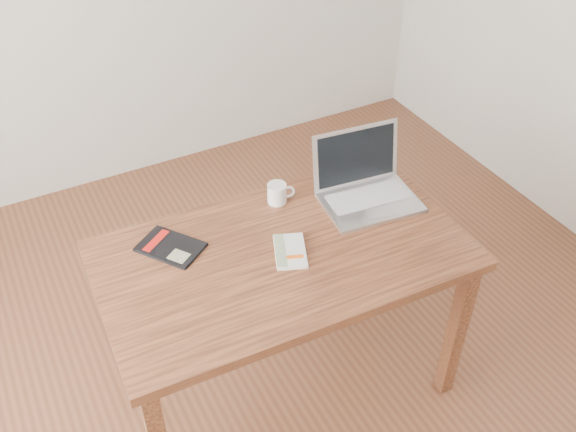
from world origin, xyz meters
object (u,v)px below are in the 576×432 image
laptop (365,186)px  desk (284,270)px  black_guidebook (170,247)px  coffee_mug (278,193)px  white_guidebook (290,251)px

laptop → desk: bearing=-156.5°
desk → black_guidebook: black_guidebook is taller
coffee_mug → white_guidebook: bearing=-92.4°
black_guidebook → laptop: size_ratio=0.68×
desk → black_guidebook: 0.41m
desk → laptop: laptop is taller
laptop → coffee_mug: bearing=163.1°
desk → laptop: bearing=19.6°
white_guidebook → black_guidebook: bearing=171.0°
desk → black_guidebook: bearing=151.8°
black_guidebook → laptop: 0.78m
white_guidebook → coffee_mug: (0.10, 0.28, 0.03)m
desk → laptop: 0.47m
desk → coffee_mug: (0.11, 0.27, 0.13)m
laptop → coffee_mug: laptop is taller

